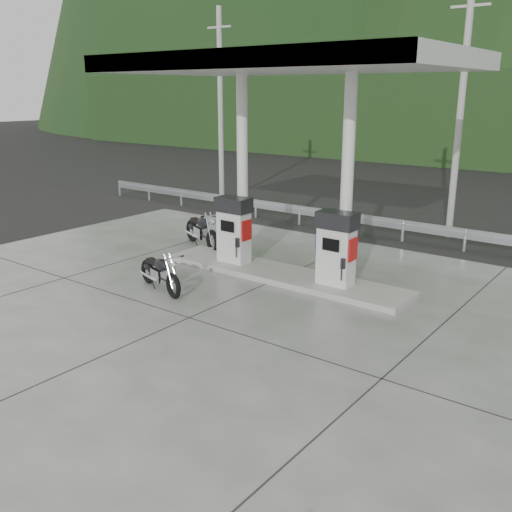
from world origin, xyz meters
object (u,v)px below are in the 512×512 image
Objects in this scene: motorcycle_left at (202,231)px; motorcycle_right at (160,273)px; gas_pump_left at (234,230)px; gas_pump_right at (336,248)px.

motorcycle_right is at bearing -38.05° from motorcycle_left.
gas_pump_left is 2.39m from motorcycle_left.
gas_pump_left reaches higher than motorcycle_right.
motorcycle_left is (-2.11, 0.99, -0.54)m from gas_pump_left.
gas_pump_right is at bearing 0.00° from gas_pump_left.
gas_pump_right is 0.83× the size of motorcycle_left.
gas_pump_left is 2.70m from motorcycle_right.
motorcycle_left is 1.17× the size of motorcycle_right.
gas_pump_right is at bearing 54.77° from motorcycle_right.
gas_pump_right is (3.20, 0.00, 0.00)m from gas_pump_left.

